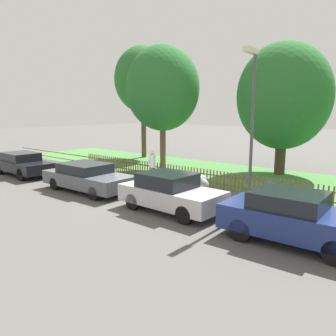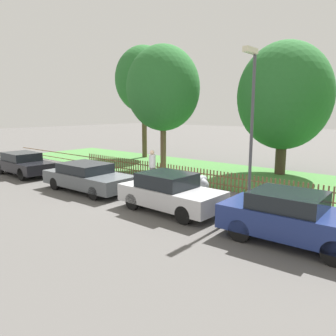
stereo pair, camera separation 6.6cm
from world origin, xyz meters
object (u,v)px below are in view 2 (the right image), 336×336
(parked_car_navy_estate, at_px, (170,192))
(tree_behind_motorcycle, at_px, (163,89))
(parked_car_red_compact, at_px, (293,217))
(covered_motorcycle, at_px, (193,182))
(tree_nearest_kerb, at_px, (144,80))
(pedestrian_near_fence, at_px, (152,165))
(tree_mid_park, at_px, (284,96))
(street_lamp, at_px, (251,113))
(parked_car_silver_hatchback, at_px, (23,163))
(parked_car_black_saloon, at_px, (88,177))

(parked_car_navy_estate, xyz_separation_m, tree_behind_motorcycle, (-5.69, 6.26, 4.23))
(parked_car_red_compact, height_order, covered_motorcycle, parked_car_red_compact)
(parked_car_navy_estate, height_order, parked_car_red_compact, parked_car_red_compact)
(tree_behind_motorcycle, bearing_deg, covered_motorcycle, -37.72)
(parked_car_red_compact, bearing_deg, tree_nearest_kerb, 145.29)
(pedestrian_near_fence, bearing_deg, tree_behind_motorcycle, -170.93)
(tree_nearest_kerb, bearing_deg, covered_motorcycle, -36.33)
(tree_behind_motorcycle, height_order, pedestrian_near_fence, tree_behind_motorcycle)
(tree_mid_park, xyz_separation_m, pedestrian_near_fence, (-4.07, -6.54, -3.48))
(tree_behind_motorcycle, bearing_deg, pedestrian_near_fence, -57.90)
(tree_nearest_kerb, bearing_deg, street_lamp, -31.95)
(tree_behind_motorcycle, height_order, tree_mid_park, tree_behind_motorcycle)
(parked_car_silver_hatchback, distance_m, covered_motorcycle, 10.40)
(parked_car_black_saloon, distance_m, tree_nearest_kerb, 12.38)
(covered_motorcycle, relative_size, tree_nearest_kerb, 0.22)
(parked_car_black_saloon, relative_size, tree_nearest_kerb, 0.54)
(parked_car_red_compact, bearing_deg, parked_car_navy_estate, 177.21)
(tree_mid_park, bearing_deg, parked_car_silver_hatchback, -138.89)
(covered_motorcycle, xyz_separation_m, street_lamp, (2.93, -0.73, 3.00))
(pedestrian_near_fence, bearing_deg, parked_car_red_compact, 45.83)
(tree_mid_park, bearing_deg, parked_car_navy_estate, -92.24)
(parked_car_silver_hatchback, relative_size, parked_car_navy_estate, 1.12)
(parked_car_silver_hatchback, xyz_separation_m, tree_nearest_kerb, (0.25, 9.73, 5.28))
(pedestrian_near_fence, relative_size, street_lamp, 0.30)
(pedestrian_near_fence, bearing_deg, tree_nearest_kerb, -156.80)
(tree_behind_motorcycle, relative_size, pedestrian_near_fence, 4.44)
(parked_car_black_saloon, xyz_separation_m, street_lamp, (7.12, 1.68, 2.92))
(tree_mid_park, height_order, street_lamp, tree_mid_park)
(tree_nearest_kerb, distance_m, tree_mid_park, 11.00)
(parked_car_black_saloon, height_order, pedestrian_near_fence, pedestrian_near_fence)
(parked_car_navy_estate, relative_size, tree_nearest_kerb, 0.46)
(parked_car_black_saloon, relative_size, tree_mid_park, 0.62)
(parked_car_silver_hatchback, relative_size, covered_motorcycle, 2.34)
(parked_car_silver_hatchback, xyz_separation_m, tree_mid_park, (11.14, 9.72, 3.75))
(parked_car_black_saloon, relative_size, parked_car_red_compact, 1.15)
(covered_motorcycle, bearing_deg, tree_mid_park, 87.35)
(parked_car_black_saloon, distance_m, parked_car_navy_estate, 4.86)
(parked_car_silver_hatchback, height_order, parked_car_black_saloon, parked_car_silver_hatchback)
(pedestrian_near_fence, distance_m, street_lamp, 6.66)
(parked_car_black_saloon, bearing_deg, tree_behind_motorcycle, 96.47)
(parked_car_red_compact, xyz_separation_m, tree_behind_motorcycle, (-10.15, 6.33, 4.21))
(tree_behind_motorcycle, bearing_deg, parked_car_navy_estate, -47.74)
(tree_mid_park, bearing_deg, parked_car_black_saloon, -118.46)
(tree_nearest_kerb, relative_size, tree_mid_park, 1.14)
(covered_motorcycle, xyz_separation_m, pedestrian_near_fence, (-3.03, 0.70, 0.37))
(parked_car_navy_estate, xyz_separation_m, tree_nearest_kerb, (-10.52, 9.62, 5.25))
(pedestrian_near_fence, bearing_deg, parked_car_navy_estate, 27.15)
(tree_nearest_kerb, distance_m, street_lamp, 15.25)
(parked_car_navy_estate, relative_size, parked_car_red_compact, 0.99)
(street_lamp, bearing_deg, parked_car_black_saloon, -166.71)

